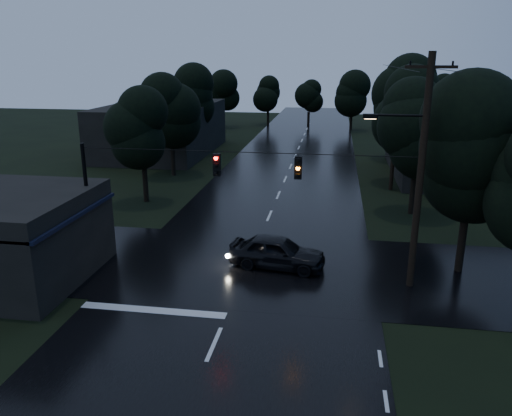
# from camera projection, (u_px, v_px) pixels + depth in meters

# --- Properties ---
(main_road) EXTENTS (12.00, 120.00, 0.02)m
(main_road) POSITION_uv_depth(u_px,v_px,m) (285.00, 179.00, 41.31)
(main_road) COLOR black
(main_road) RESTS_ON ground
(cross_street) EXTENTS (60.00, 9.00, 0.02)m
(cross_street) POSITION_uv_depth(u_px,v_px,m) (248.00, 266.00, 24.31)
(cross_street) COLOR black
(cross_street) RESTS_ON ground
(building_far_right) EXTENTS (10.00, 14.00, 4.40)m
(building_far_right) POSITION_uv_depth(u_px,v_px,m) (454.00, 149.00, 42.35)
(building_far_right) COLOR black
(building_far_right) RESTS_ON ground
(building_far_left) EXTENTS (10.00, 16.00, 5.00)m
(building_far_left) POSITION_uv_depth(u_px,v_px,m) (162.00, 129.00, 52.12)
(building_far_left) COLOR black
(building_far_left) RESTS_ON ground
(utility_pole_main) EXTENTS (3.50, 0.30, 10.00)m
(utility_pole_main) POSITION_uv_depth(u_px,v_px,m) (419.00, 170.00, 20.72)
(utility_pole_main) COLOR black
(utility_pole_main) RESTS_ON ground
(utility_pole_far) EXTENTS (2.00, 0.30, 7.50)m
(utility_pole_far) POSITION_uv_depth(u_px,v_px,m) (395.00, 139.00, 37.04)
(utility_pole_far) COLOR black
(utility_pole_far) RESTS_ON ground
(anchor_pole_left) EXTENTS (0.18, 0.18, 6.00)m
(anchor_pole_left) POSITION_uv_depth(u_px,v_px,m) (88.00, 206.00, 23.61)
(anchor_pole_left) COLOR black
(anchor_pole_left) RESTS_ON ground
(span_signals) EXTENTS (15.00, 0.37, 1.12)m
(span_signals) POSITION_uv_depth(u_px,v_px,m) (256.00, 165.00, 21.74)
(span_signals) COLOR black
(span_signals) RESTS_ON ground
(tree_corner_near) EXTENTS (4.48, 4.48, 9.44)m
(tree_corner_near) POSITION_uv_depth(u_px,v_px,m) (474.00, 146.00, 22.00)
(tree_corner_near) COLOR black
(tree_corner_near) RESTS_ON ground
(tree_left_a) EXTENTS (3.92, 3.92, 8.26)m
(tree_left_a) POSITION_uv_depth(u_px,v_px,m) (142.00, 127.00, 33.57)
(tree_left_a) COLOR black
(tree_left_a) RESTS_ON ground
(tree_left_b) EXTENTS (4.20, 4.20, 8.85)m
(tree_left_b) POSITION_uv_depth(u_px,v_px,m) (171.00, 109.00, 41.10)
(tree_left_b) COLOR black
(tree_left_b) RESTS_ON ground
(tree_left_c) EXTENTS (4.48, 4.48, 9.44)m
(tree_left_c) POSITION_uv_depth(u_px,v_px,m) (196.00, 95.00, 50.53)
(tree_left_c) COLOR black
(tree_left_c) RESTS_ON ground
(tree_right_a) EXTENTS (4.20, 4.20, 8.85)m
(tree_right_a) POSITION_uv_depth(u_px,v_px,m) (419.00, 127.00, 30.76)
(tree_right_a) COLOR black
(tree_right_a) RESTS_ON ground
(tree_right_b) EXTENTS (4.48, 4.48, 9.44)m
(tree_right_b) POSITION_uv_depth(u_px,v_px,m) (411.00, 108.00, 38.12)
(tree_right_b) COLOR black
(tree_right_b) RESTS_ON ground
(tree_right_c) EXTENTS (4.76, 4.76, 10.03)m
(tree_right_c) POSITION_uv_depth(u_px,v_px,m) (404.00, 94.00, 47.36)
(tree_right_c) COLOR black
(tree_right_c) RESTS_ON ground
(car) EXTENTS (4.83, 2.49, 1.57)m
(car) POSITION_uv_depth(u_px,v_px,m) (277.00, 252.00, 23.96)
(car) COLOR black
(car) RESTS_ON ground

